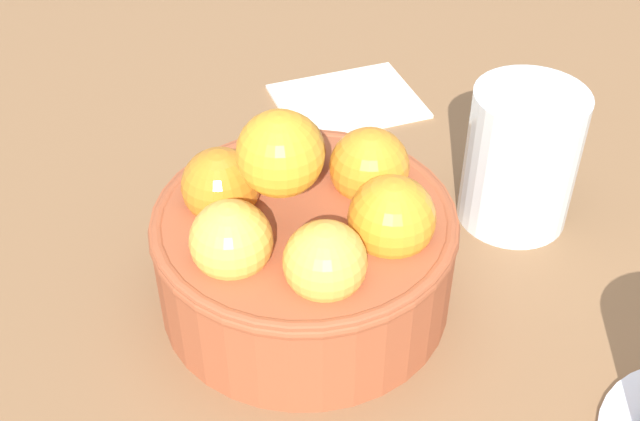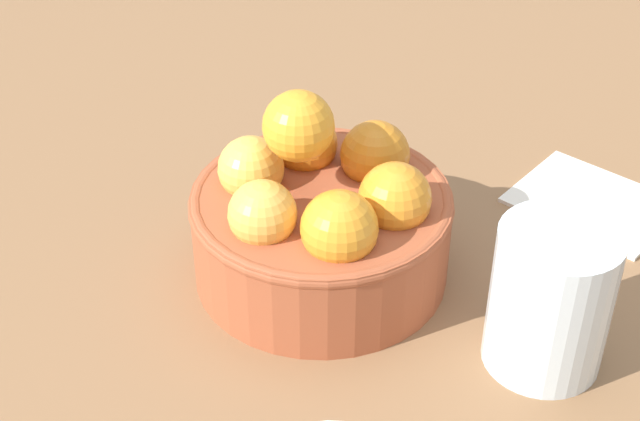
{
  "view_description": "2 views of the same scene",
  "coord_description": "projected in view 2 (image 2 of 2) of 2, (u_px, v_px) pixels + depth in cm",
  "views": [
    {
      "loc": [
        21.76,
        26.74,
        35.33
      ],
      "look_at": [
        -1.67,
        -0.62,
        5.39
      ],
      "focal_mm": 45.93,
      "sensor_mm": 36.0,
      "label": 1
    },
    {
      "loc": [
        -16.9,
        46.68,
        41.31
      ],
      "look_at": [
        0.86,
        -2.13,
        3.47
      ],
      "focal_mm": 53.1,
      "sensor_mm": 36.0,
      "label": 2
    }
  ],
  "objects": [
    {
      "name": "ground_plane",
      "position": [
        321.0,
        294.0,
        0.66
      ],
      "size": [
        112.47,
        119.16,
        4.14
      ],
      "primitive_type": "cube",
      "color": "brown"
    },
    {
      "name": "terracotta_bowl",
      "position": [
        321.0,
        218.0,
        0.62
      ],
      "size": [
        17.17,
        17.17,
        13.49
      ],
      "color": "#9E4C2D",
      "rests_on": "ground_plane"
    },
    {
      "name": "water_glass",
      "position": [
        550.0,
        299.0,
        0.55
      ],
      "size": [
        7.15,
        7.15,
        9.37
      ],
      "primitive_type": "cylinder",
      "color": "silver",
      "rests_on": "ground_plane"
    },
    {
      "name": "folded_napkin",
      "position": [
        592.0,
        200.0,
        0.71
      ],
      "size": [
        13.41,
        12.1,
        0.6
      ],
      "primitive_type": "cube",
      "rotation": [
        0.0,
        0.0,
        -0.36
      ],
      "color": "white",
      "rests_on": "ground_plane"
    }
  ]
}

